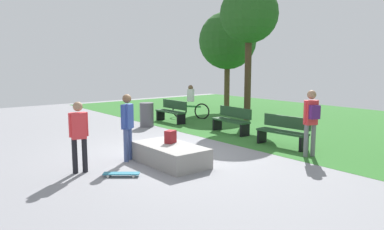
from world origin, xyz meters
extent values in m
plane|color=gray|center=(0.00, 0.00, 0.00)|extent=(28.00, 28.00, 0.00)
cube|color=#2D6B28|center=(0.00, 8.15, 0.00)|extent=(26.60, 11.70, 0.01)
cube|color=gray|center=(0.96, -0.45, 0.24)|extent=(2.01, 1.08, 0.48)
cube|color=maroon|center=(0.77, -0.30, 0.64)|extent=(0.29, 0.34, 0.32)
cylinder|color=black|center=(0.25, -2.60, 0.40)|extent=(0.12, 0.12, 0.80)
cylinder|color=black|center=(0.31, -2.39, 0.40)|extent=(0.12, 0.12, 0.80)
cube|color=red|center=(0.28, -2.49, 1.09)|extent=(0.27, 0.36, 0.60)
cylinder|color=red|center=(0.24, -2.66, 1.12)|extent=(0.09, 0.09, 0.55)
cylinder|color=red|center=(0.32, -2.33, 1.12)|extent=(0.09, 0.09, 0.55)
sphere|color=#9E7556|center=(0.28, -2.49, 1.53)|extent=(0.22, 0.22, 0.22)
cylinder|color=#3F5184|center=(-0.05, -1.01, 0.42)|extent=(0.12, 0.12, 0.83)
cylinder|color=#3F5184|center=(0.08, -1.20, 0.42)|extent=(0.12, 0.12, 0.83)
cube|color=#2D4799|center=(0.01, -1.11, 1.15)|extent=(0.35, 0.38, 0.62)
cylinder|color=#2D4799|center=(-0.08, -0.97, 1.17)|extent=(0.09, 0.09, 0.57)
cylinder|color=#2D4799|center=(0.11, -1.25, 1.17)|extent=(0.09, 0.09, 0.57)
sphere|color=brown|center=(0.01, -1.11, 1.60)|extent=(0.23, 0.23, 0.23)
cube|color=teal|center=(1.13, -1.90, 0.07)|extent=(0.65, 0.75, 0.02)
cylinder|color=silver|center=(1.02, -2.16, 0.03)|extent=(0.06, 0.06, 0.06)
cylinder|color=silver|center=(0.89, -2.07, 0.03)|extent=(0.06, 0.06, 0.06)
cylinder|color=silver|center=(1.36, -1.72, 0.03)|extent=(0.06, 0.06, 0.06)
cylinder|color=silver|center=(1.24, -1.63, 0.03)|extent=(0.06, 0.06, 0.06)
cube|color=#1E4223|center=(-4.33, 3.30, 0.45)|extent=(1.61, 0.46, 0.06)
cube|color=#1E4223|center=(-4.33, 3.52, 0.73)|extent=(1.60, 0.08, 0.36)
cube|color=black|center=(-3.59, 3.31, 0.23)|extent=(0.08, 0.40, 0.45)
cube|color=black|center=(-5.06, 3.29, 0.23)|extent=(0.08, 0.40, 0.45)
cube|color=#1E4223|center=(-1.02, 3.57, 0.45)|extent=(1.62, 0.52, 0.06)
cube|color=#1E4223|center=(-1.01, 3.79, 0.73)|extent=(1.60, 0.14, 0.36)
cube|color=black|center=(-0.29, 3.53, 0.23)|extent=(0.10, 0.40, 0.45)
cube|color=black|center=(-1.76, 3.61, 0.23)|extent=(0.10, 0.40, 0.45)
cube|color=#1E4223|center=(1.49, 3.26, 0.45)|extent=(1.63, 0.54, 0.06)
cube|color=#1E4223|center=(1.47, 3.48, 0.73)|extent=(1.60, 0.16, 0.36)
cube|color=black|center=(2.22, 3.31, 0.23)|extent=(0.11, 0.40, 0.45)
cube|color=black|center=(0.75, 3.21, 0.23)|extent=(0.11, 0.40, 0.45)
cylinder|color=#42301E|center=(-2.76, 6.28, 1.90)|extent=(0.29, 0.29, 3.79)
sphere|color=#23561E|center=(-2.76, 6.28, 4.53)|extent=(2.47, 2.47, 2.47)
cylinder|color=#4C3823|center=(-6.01, 8.18, 1.36)|extent=(0.29, 0.29, 2.72)
sphere|color=#23561E|center=(-6.01, 8.18, 3.62)|extent=(3.00, 3.00, 3.00)
cylinder|color=#4C4C51|center=(-4.03, 1.95, 0.47)|extent=(0.54, 0.54, 0.94)
cylinder|color=slate|center=(2.64, 2.78, 0.43)|extent=(0.12, 0.12, 0.87)
cylinder|color=slate|center=(2.73, 2.99, 0.43)|extent=(0.12, 0.12, 0.87)
cube|color=red|center=(2.69, 2.89, 1.19)|extent=(0.31, 0.37, 0.65)
cylinder|color=red|center=(2.62, 2.73, 1.22)|extent=(0.09, 0.09, 0.60)
cylinder|color=red|center=(2.75, 3.04, 1.22)|extent=(0.09, 0.09, 0.60)
sphere|color=#9E7556|center=(2.69, 2.89, 1.67)|extent=(0.24, 0.24, 0.24)
cube|color=#4C1E66|center=(2.83, 2.82, 1.23)|extent=(0.25, 0.30, 0.36)
torus|color=black|center=(-5.22, 4.44, 0.33)|extent=(0.66, 0.39, 0.72)
torus|color=black|center=(-4.25, 4.96, 0.33)|extent=(0.66, 0.39, 0.72)
cube|color=#338C3F|center=(-4.73, 4.70, 0.53)|extent=(0.89, 0.50, 0.08)
cube|color=white|center=(-4.73, 4.70, 1.03)|extent=(0.33, 0.29, 0.56)
sphere|color=brown|center=(-4.73, 4.70, 1.38)|extent=(0.22, 0.22, 0.22)
camera|label=1|loc=(8.37, -5.66, 2.52)|focal=34.95mm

